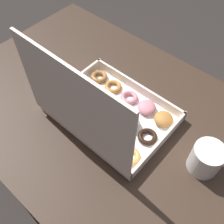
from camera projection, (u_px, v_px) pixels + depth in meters
ground_plane at (111, 194)px, 1.42m from camera, size 8.00×8.00×0.00m
dining_table at (111, 132)px, 0.93m from camera, size 1.12×0.73×0.73m
donut_box at (103, 111)px, 0.77m from camera, size 0.36×0.28×0.31m
coffee_mug at (206, 158)px, 0.69m from camera, size 0.08×0.08×0.09m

